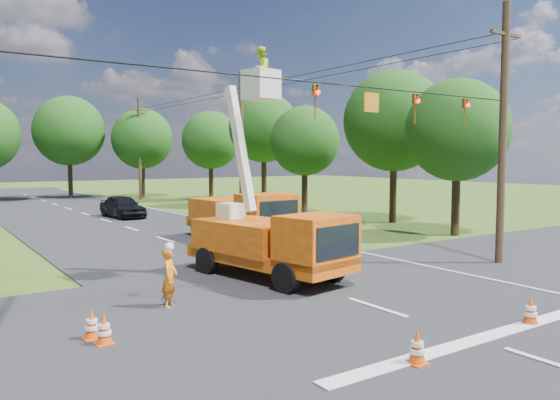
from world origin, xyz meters
TOP-DOWN VIEW (x-y plane):
  - ground at (0.00, 20.00)m, footprint 140.00×140.00m
  - road_main at (0.00, 20.00)m, footprint 12.00×100.00m
  - road_cross at (0.00, 2.00)m, footprint 56.00×10.00m
  - stop_bar at (0.00, -3.20)m, footprint 9.00×0.45m
  - edge_line at (5.60, 20.00)m, footprint 0.12×90.00m
  - bucket_truck at (-0.36, 4.74)m, footprint 3.38×6.54m
  - second_truck at (2.95, 12.37)m, footprint 2.90×6.72m
  - ground_worker at (-4.62, 3.32)m, footprint 0.70×0.72m
  - distant_car at (1.57, 26.30)m, footprint 2.22×4.77m
  - traffic_cone_0 at (-2.21, -3.40)m, footprint 0.38×0.38m
  - traffic_cone_1 at (2.09, -3.20)m, footprint 0.38×0.38m
  - traffic_cone_2 at (2.21, 7.23)m, footprint 0.38×0.38m
  - traffic_cone_3 at (2.29, 10.75)m, footprint 0.38×0.38m
  - traffic_cone_4 at (-7.15, 1.77)m, footprint 0.38×0.38m
  - traffic_cone_5 at (-7.03, 1.25)m, footprint 0.38×0.38m
  - traffic_cone_7 at (4.54, 17.58)m, footprint 0.38×0.38m
  - pole_right_near at (8.50, 2.00)m, footprint 1.80×0.30m
  - pole_right_mid at (8.50, 22.00)m, footprint 1.80×0.30m
  - pole_right_far at (8.50, 42.00)m, footprint 1.80×0.30m
  - signal_span at (2.23, 1.99)m, footprint 18.00×0.29m
  - tree_right_a at (13.50, 8.00)m, footprint 5.40×5.40m
  - tree_right_b at (15.00, 14.00)m, footprint 6.40×6.40m
  - tree_right_c at (13.20, 21.00)m, footprint 5.00×5.00m
  - tree_right_d at (14.80, 29.00)m, footprint 6.00×6.00m
  - tree_right_e at (13.80, 37.00)m, footprint 5.60×5.60m
  - tree_far_b at (3.00, 47.00)m, footprint 7.00×7.00m
  - tree_far_c at (9.50, 44.00)m, footprint 6.20×6.20m

SIDE VIEW (x-z plane):
  - ground at x=0.00m, z-range 0.00..0.00m
  - road_main at x=0.00m, z-range -0.03..0.03m
  - road_cross at x=0.00m, z-range -0.04..0.04m
  - stop_bar at x=0.00m, z-range -0.01..0.01m
  - edge_line at x=5.60m, z-range -0.01..0.01m
  - traffic_cone_0 at x=-2.21m, z-range 0.00..0.71m
  - traffic_cone_1 at x=2.09m, z-range 0.00..0.71m
  - traffic_cone_2 at x=2.21m, z-range 0.00..0.71m
  - traffic_cone_3 at x=2.29m, z-range 0.00..0.71m
  - traffic_cone_4 at x=-7.15m, z-range 0.00..0.71m
  - traffic_cone_5 at x=-7.03m, z-range 0.00..0.71m
  - traffic_cone_7 at x=4.54m, z-range 0.00..0.71m
  - distant_car at x=1.57m, z-range 0.00..1.58m
  - ground_worker at x=-4.62m, z-range 0.00..1.66m
  - second_truck at x=2.95m, z-range 0.05..2.52m
  - bucket_truck at x=-0.36m, z-range -2.28..5.58m
  - pole_right_near at x=8.50m, z-range 0.11..10.11m
  - pole_right_mid at x=8.50m, z-range 0.11..10.11m
  - pole_right_far at x=8.50m, z-range 0.11..10.11m
  - tree_right_c at x=13.20m, z-range 1.40..9.23m
  - tree_right_a at x=13.50m, z-range 1.42..9.70m
  - tree_right_e at x=13.80m, z-range 1.50..10.12m
  - signal_span at x=2.23m, z-range 5.34..6.41m
  - tree_far_c at x=9.50m, z-range 1.47..10.65m
  - tree_right_b at x=15.00m, z-range 1.61..11.26m
  - tree_right_d at x=14.80m, z-range 1.83..11.53m
  - tree_far_b at x=3.00m, z-range 1.65..11.97m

